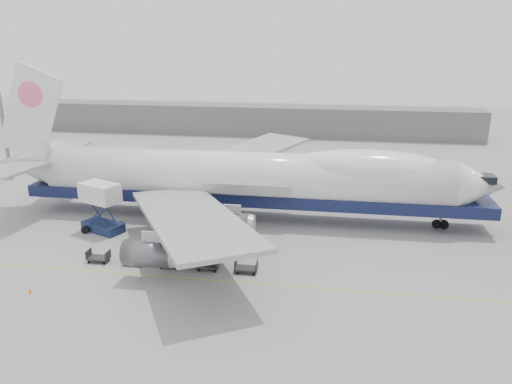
# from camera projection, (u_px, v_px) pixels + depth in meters

# --- Properties ---
(ground) EXTENTS (260.00, 260.00, 0.00)m
(ground) POSITION_uv_depth(u_px,v_px,m) (225.00, 255.00, 55.03)
(ground) COLOR gray
(ground) RESTS_ON ground
(apron_line) EXTENTS (60.00, 0.15, 0.01)m
(apron_line) POSITION_uv_depth(u_px,v_px,m) (212.00, 280.00, 49.37)
(apron_line) COLOR gold
(apron_line) RESTS_ON ground
(hangar) EXTENTS (110.00, 8.00, 7.00)m
(hangar) POSITION_uv_depth(u_px,v_px,m) (246.00, 120.00, 121.40)
(hangar) COLOR slate
(hangar) RESTS_ON ground
(airliner) EXTENTS (67.00, 55.30, 19.98)m
(airliner) POSITION_uv_depth(u_px,v_px,m) (249.00, 177.00, 64.54)
(airliner) COLOR white
(airliner) RESTS_ON ground
(catering_truck) EXTENTS (5.77, 4.91, 6.15)m
(catering_truck) POSITION_uv_depth(u_px,v_px,m) (101.00, 205.00, 60.69)
(catering_truck) COLOR #18244A
(catering_truck) RESTS_ON ground
(traffic_cone) EXTENTS (0.35, 0.35, 0.51)m
(traffic_cone) POSITION_uv_depth(u_px,v_px,m) (30.00, 291.00, 46.78)
(traffic_cone) COLOR orange
(traffic_cone) RESTS_ON ground
(dolly_0) EXTENTS (2.30, 1.35, 1.30)m
(dolly_0) POSITION_uv_depth(u_px,v_px,m) (99.00, 257.00, 53.20)
(dolly_0) COLOR #2D2D30
(dolly_0) RESTS_ON ground
(dolly_1) EXTENTS (2.30, 1.35, 1.30)m
(dolly_1) POSITION_uv_depth(u_px,v_px,m) (134.00, 260.00, 52.60)
(dolly_1) COLOR #2D2D30
(dolly_1) RESTS_ON ground
(dolly_2) EXTENTS (2.30, 1.35, 1.30)m
(dolly_2) POSITION_uv_depth(u_px,v_px,m) (171.00, 262.00, 52.00)
(dolly_2) COLOR #2D2D30
(dolly_2) RESTS_ON ground
(dolly_3) EXTENTS (2.30, 1.35, 1.30)m
(dolly_3) POSITION_uv_depth(u_px,v_px,m) (208.00, 265.00, 51.40)
(dolly_3) COLOR #2D2D30
(dolly_3) RESTS_ON ground
(dolly_4) EXTENTS (2.30, 1.35, 1.30)m
(dolly_4) POSITION_uv_depth(u_px,v_px,m) (246.00, 268.00, 50.80)
(dolly_4) COLOR #2D2D30
(dolly_4) RESTS_ON ground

